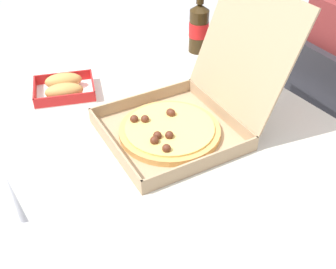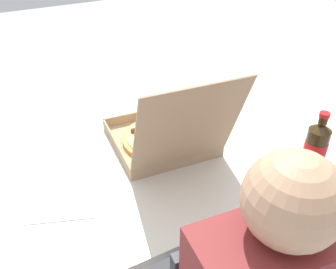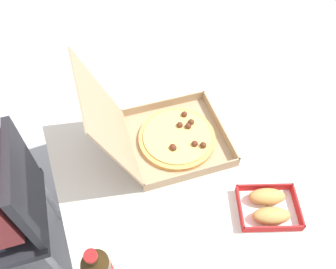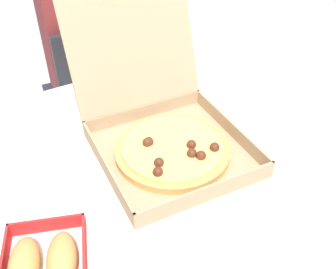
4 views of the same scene
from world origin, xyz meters
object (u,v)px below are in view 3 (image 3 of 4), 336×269
(paper_menu, at_px, (108,80))
(chair, at_px, (8,213))
(pizza_box_open, at_px, (165,135))
(bread_side_box, at_px, (269,207))

(paper_menu, bearing_deg, chair, 141.28)
(pizza_box_open, bearing_deg, chair, 83.37)
(pizza_box_open, height_order, paper_menu, pizza_box_open)
(bread_side_box, height_order, paper_menu, bread_side_box)
(chair, relative_size, paper_menu, 3.95)
(pizza_box_open, distance_m, bread_side_box, 0.43)
(pizza_box_open, height_order, bread_side_box, pizza_box_open)
(bread_side_box, bearing_deg, chair, 62.49)
(paper_menu, bearing_deg, pizza_box_open, -144.92)
(paper_menu, bearing_deg, bread_side_box, -137.98)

